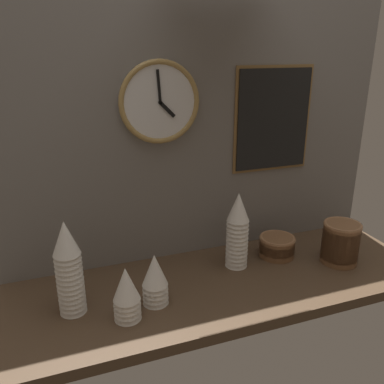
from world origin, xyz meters
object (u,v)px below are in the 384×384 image
(cup_stack_center_left, at_px, (155,279))
(bowl_stack_right, at_px, (277,245))
(cup_stack_center_right, at_px, (237,230))
(bowl_stack_far_right, at_px, (341,242))
(menu_board, at_px, (273,120))
(cup_stack_far_left, at_px, (69,268))
(wall_clock, at_px, (160,102))
(cup_stack_left, at_px, (127,294))

(cup_stack_center_left, relative_size, bowl_stack_right, 1.24)
(cup_stack_center_left, relative_size, cup_stack_center_right, 0.60)
(cup_stack_center_right, distance_m, bowl_stack_far_right, 0.43)
(menu_board, bearing_deg, cup_stack_center_right, -143.86)
(cup_stack_far_left, xyz_separation_m, bowl_stack_far_right, (1.05, -0.03, -0.08))
(wall_clock, distance_m, menu_board, 0.50)
(bowl_stack_right, height_order, wall_clock, wall_clock)
(bowl_stack_far_right, bearing_deg, cup_stack_far_left, 178.29)
(cup_stack_center_right, bearing_deg, wall_clock, 148.65)
(cup_stack_left, distance_m, cup_stack_center_right, 0.52)
(cup_stack_center_right, relative_size, menu_board, 0.72)
(menu_board, bearing_deg, bowl_stack_far_right, -57.63)
(bowl_stack_right, bearing_deg, cup_stack_left, -163.51)
(cup_stack_left, relative_size, wall_clock, 0.61)
(cup_stack_far_left, bearing_deg, bowl_stack_far_right, -1.71)
(cup_stack_center_left, xyz_separation_m, bowl_stack_right, (0.57, 0.15, -0.05))
(cup_stack_center_left, height_order, bowl_stack_right, cup_stack_center_left)
(menu_board, bearing_deg, cup_stack_left, -153.58)
(bowl_stack_right, relative_size, menu_board, 0.35)
(cup_stack_far_left, height_order, menu_board, menu_board)
(cup_stack_far_left, relative_size, bowl_stack_far_right, 1.92)
(wall_clock, bearing_deg, bowl_stack_right, -17.44)
(cup_stack_far_left, relative_size, menu_board, 0.76)
(cup_stack_center_right, height_order, wall_clock, wall_clock)
(bowl_stack_right, bearing_deg, menu_board, 78.27)
(wall_clock, bearing_deg, cup_stack_center_left, -111.43)
(cup_stack_center_right, relative_size, wall_clock, 1.02)
(cup_stack_center_right, xyz_separation_m, wall_clock, (-0.26, 0.16, 0.49))
(cup_stack_center_left, distance_m, bowl_stack_right, 0.59)
(cup_stack_left, distance_m, bowl_stack_far_right, 0.89)
(wall_clock, bearing_deg, cup_stack_left, -122.94)
(bowl_stack_right, xyz_separation_m, menu_board, (0.03, 0.15, 0.50))
(cup_stack_center_left, xyz_separation_m, cup_stack_far_left, (-0.27, 0.05, 0.07))
(wall_clock, bearing_deg, cup_stack_far_left, -147.75)
(cup_stack_far_left, xyz_separation_m, wall_clock, (0.39, 0.24, 0.48))
(cup_stack_left, relative_size, bowl_stack_far_right, 1.08)
(wall_clock, xyz_separation_m, menu_board, (0.49, 0.01, -0.09))
(cup_stack_center_left, xyz_separation_m, cup_stack_left, (-0.11, -0.05, 0.00))
(bowl_stack_right, bearing_deg, cup_stack_center_right, -175.74)
(cup_stack_center_right, xyz_separation_m, bowl_stack_far_right, (0.41, -0.12, -0.07))
(bowl_stack_right, distance_m, menu_board, 0.53)
(menu_board, bearing_deg, cup_stack_center_left, -153.43)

